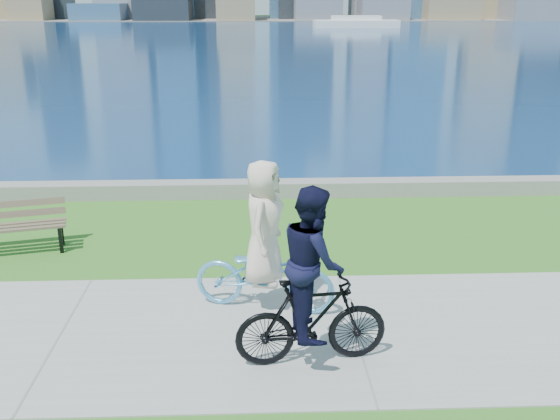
# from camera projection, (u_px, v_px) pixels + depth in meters

# --- Properties ---
(ground) EXTENTS (320.00, 320.00, 0.00)m
(ground) POSITION_uv_depth(u_px,v_px,m) (60.00, 337.00, 8.40)
(ground) COLOR #2C681B
(ground) RESTS_ON ground
(concrete_path) EXTENTS (80.00, 3.50, 0.02)m
(concrete_path) POSITION_uv_depth(u_px,v_px,m) (59.00, 337.00, 8.40)
(concrete_path) COLOR #989994
(concrete_path) RESTS_ON ground
(seawall) EXTENTS (90.00, 0.50, 0.35)m
(seawall) POSITION_uv_depth(u_px,v_px,m) (139.00, 190.00, 14.21)
(seawall) COLOR gray
(seawall) RESTS_ON ground
(bay_water) EXTENTS (320.00, 131.00, 0.01)m
(bay_water) POSITION_uv_depth(u_px,v_px,m) (232.00, 34.00, 76.47)
(bay_water) COLOR navy
(bay_water) RESTS_ON ground
(far_shore) EXTENTS (320.00, 30.00, 0.12)m
(far_shore) POSITION_uv_depth(u_px,v_px,m) (241.00, 19.00, 131.29)
(far_shore) COLOR slate
(far_shore) RESTS_ON ground
(ferry_far) EXTENTS (12.71, 3.63, 1.72)m
(ferry_far) POSITION_uv_depth(u_px,v_px,m) (356.00, 23.00, 93.55)
(ferry_far) COLOR white
(ferry_far) RESTS_ON ground
(park_bench) EXTENTS (1.81, 0.98, 0.89)m
(park_bench) POSITION_uv_depth(u_px,v_px,m) (15.00, 223.00, 11.08)
(park_bench) COLOR black
(park_bench) RESTS_ON ground
(cyclist_woman) EXTENTS (1.23, 2.18, 2.23)m
(cyclist_woman) POSITION_uv_depth(u_px,v_px,m) (264.00, 256.00, 8.89)
(cyclist_woman) COLOR #5DB0E3
(cyclist_woman) RESTS_ON ground
(cyclist_man) EXTENTS (0.79, 1.94, 2.29)m
(cyclist_man) POSITION_uv_depth(u_px,v_px,m) (312.00, 292.00, 7.51)
(cyclist_man) COLOR black
(cyclist_man) RESTS_ON ground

